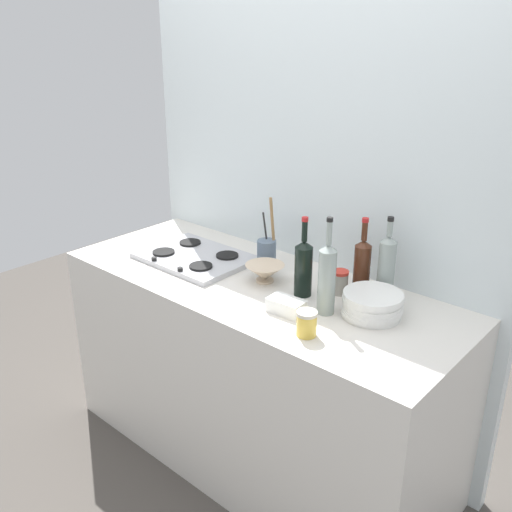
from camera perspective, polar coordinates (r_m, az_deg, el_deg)
ground_plane at (r=2.92m, az=0.00°, el=-18.89°), size 6.00×6.00×0.00m
counter_block at (r=2.64m, az=0.00°, el=-11.52°), size 1.80×0.70×0.90m
backsplash_panel at (r=2.64m, az=5.47°, el=3.21°), size 1.90×0.06×2.13m
stovetop_hob at (r=2.66m, az=-6.07°, el=-0.09°), size 0.50×0.37×0.04m
plate_stack at (r=2.18m, az=11.51°, el=-4.74°), size 0.23×0.23×0.09m
wine_bottle_leftmost at (r=2.27m, az=4.74°, el=-1.07°), size 0.07×0.07×0.33m
wine_bottle_mid_left at (r=2.28m, az=12.85°, el=-1.06°), size 0.07×0.07×0.34m
wine_bottle_mid_right at (r=2.33m, az=10.51°, el=-0.88°), size 0.07×0.07×0.32m
wine_bottle_rightmost at (r=2.13m, az=7.08°, el=-2.16°), size 0.07×0.07×0.38m
mixing_bowl at (r=2.41m, az=0.89°, el=-1.63°), size 0.17×0.17×0.08m
butter_dish at (r=2.17m, az=3.05°, el=-4.99°), size 0.14×0.09×0.06m
utensil_crock at (r=2.56m, az=1.09°, el=0.43°), size 0.09×0.09×0.32m
condiment_jar_front at (r=2.33m, az=8.37°, el=-2.59°), size 0.07×0.07×0.10m
condiment_jar_rear at (r=2.01m, az=5.06°, el=-6.69°), size 0.08×0.08×0.09m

